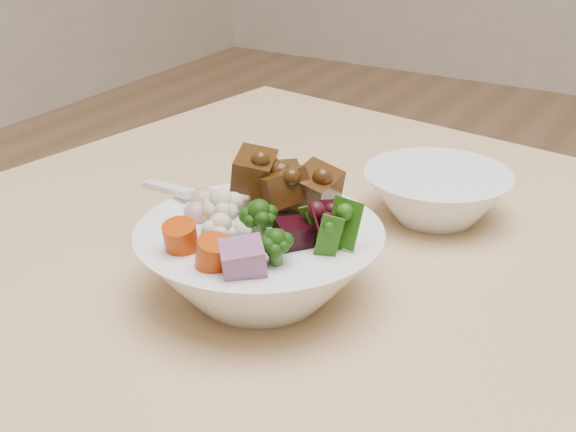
{
  "coord_description": "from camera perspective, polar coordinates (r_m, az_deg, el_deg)",
  "views": [
    {
      "loc": [
        -0.01,
        -0.59,
        1.01
      ],
      "look_at": [
        -0.29,
        -0.13,
        0.75
      ],
      "focal_mm": 50.0,
      "sensor_mm": 36.0,
      "label": 1
    }
  ],
  "objects": [
    {
      "name": "side_bowl",
      "position": [
        0.76,
        10.51,
        1.45
      ],
      "size": [
        0.14,
        0.14,
        0.05
      ],
      "primitive_type": null,
      "color": "white",
      "rests_on": "dining_table"
    },
    {
      "name": "soup_spoon",
      "position": [
        0.65,
        -6.82,
        0.82
      ],
      "size": [
        0.1,
        0.05,
        0.02
      ],
      "rotation": [
        0.0,
        0.0,
        -0.3
      ],
      "color": "white",
      "rests_on": "food_bowl"
    },
    {
      "name": "food_bowl",
      "position": [
        0.61,
        -1.85,
        -2.96
      ],
      "size": [
        0.19,
        0.19,
        0.1
      ],
      "color": "white",
      "rests_on": "dining_table"
    }
  ]
}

